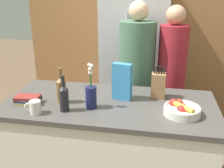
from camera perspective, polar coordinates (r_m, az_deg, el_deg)
The scene contains 13 objects.
kitchen_island at distance 2.36m, azimuth -0.49°, elevation -13.97°, with size 1.72×0.83×0.90m.
back_wall_wood at distance 3.62m, azimuth 4.70°, elevation 12.39°, with size 2.92×0.12×2.60m.
refrigerator at distance 3.33m, azimuth 4.89°, elevation 5.29°, with size 0.79×0.63×1.87m.
fruit_bowl at distance 1.99m, azimuth 14.92°, elevation -5.36°, with size 0.27×0.27×0.10m.
knife_block at distance 2.23m, azimuth 10.04°, elevation -0.28°, with size 0.12×0.10×0.28m.
flower_vase at distance 2.01m, azimuth -4.59°, elevation -2.37°, with size 0.09×0.09×0.36m.
cereal_box at distance 2.15m, azimuth 2.21°, elevation 0.51°, with size 0.17×0.09×0.31m.
coffee_mug at distance 2.02m, azimuth -16.45°, elevation -4.87°, with size 0.12×0.08×0.10m.
book_stack at distance 2.22m, azimuth -17.84°, elevation -3.24°, with size 0.20×0.16×0.06m.
bottle_oil at distance 2.14m, azimuth -10.97°, elevation -1.10°, with size 0.08×0.08×0.29m.
bottle_vinegar at distance 1.99m, azimuth -10.42°, elevation -2.87°, with size 0.07×0.07×0.28m.
person_at_sink at distance 2.77m, azimuth 5.36°, elevation 2.23°, with size 0.37×0.37×1.67m.
person_in_blue at distance 2.79m, azimuth 12.76°, elevation 1.86°, with size 0.29×0.29×1.63m.
Camera 1 is at (0.39, -1.92, 1.77)m, focal length 42.00 mm.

